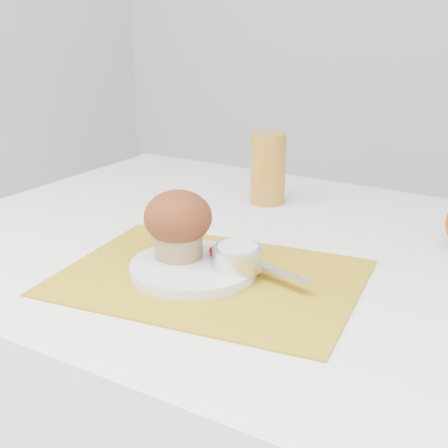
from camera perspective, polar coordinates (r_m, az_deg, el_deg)
The scene contains 9 objects.
placemat at distance 0.85m, azimuth -1.30°, elevation -4.91°, with size 0.40×0.29×0.00m, color #B28918.
plate at distance 0.86m, azimuth -2.82°, elevation -4.02°, with size 0.17×0.17×0.01m, color silver.
ramekin at distance 0.83m, azimuth 1.27°, elevation -3.10°, with size 0.07×0.07×0.03m, color silver.
cream at distance 0.83m, azimuth 1.28°, elevation -2.16°, with size 0.05×0.05×0.01m, color silver.
raspberry_near at distance 0.87m, azimuth -0.76°, elevation -2.52°, with size 0.02×0.02×0.02m, color #59020A.
raspberry_far at distance 0.86m, azimuth 1.75°, elevation -2.59°, with size 0.02×0.02×0.02m, color #580402.
butter_knife at distance 0.84m, azimuth 3.24°, elevation -3.68°, with size 0.18×0.01×0.00m, color silver.
juice_glass at distance 1.15m, azimuth 4.03°, elevation 5.12°, with size 0.07×0.07×0.13m, color #B67A22.
muffin at distance 0.86m, azimuth -4.22°, elevation 0.14°, with size 0.09×0.09×0.10m.
Camera 1 is at (0.36, -0.74, 1.10)m, focal length 50.00 mm.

